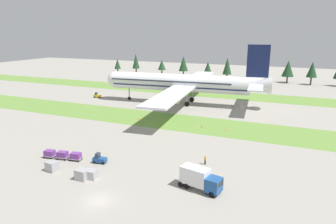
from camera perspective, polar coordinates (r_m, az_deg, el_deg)
The scene contains 18 objects.
ground_plane at distance 48.47m, azimuth -12.81°, elevation -15.87°, with size 400.00×400.00×0.00m, color gray.
grass_strip_near at distance 83.97m, azimuth 4.32°, elevation -2.17°, with size 320.00×15.57×0.01m, color olive.
grass_strip_far at distance 124.47m, azimuth 10.70°, elevation 3.21°, with size 320.00×15.57×0.01m, color olive.
airliner at distance 105.61m, azimuth 2.92°, elevation 5.47°, with size 57.82×71.30×20.59m.
baggage_tug at distance 60.52m, azimuth -12.71°, elevation -8.56°, with size 2.78×1.70×1.97m.
cargo_dolly_lead at distance 62.77m, azimuth -16.87°, elevation -7.88°, with size 2.41×1.83×1.55m.
cargo_dolly_second at distance 64.23m, azimuth -19.13°, elevation -7.54°, with size 2.41×1.83×1.55m.
cargo_dolly_third at distance 65.79m, azimuth -21.28°, elevation -7.21°, with size 2.41×1.83×1.55m.
catering_truck at distance 49.59m, azimuth 6.00°, elevation -12.24°, with size 7.29×3.74×3.58m.
pushback_tractor at distance 119.85m, azimuth -13.13°, elevation 3.03°, with size 2.71×1.54×1.97m.
ground_crew_marshaller at distance 58.84m, azimuth 6.97°, elevation -8.85°, with size 0.42×0.43×1.74m.
uld_container_0 at distance 59.74m, azimuth -20.91°, elevation -9.46°, with size 2.00×1.60×1.76m, color #A3A3A8.
uld_container_1 at distance 54.90m, azimuth -14.26°, elevation -11.22°, with size 2.00×1.60×1.54m, color #A3A3A8.
uld_container_2 at distance 54.88m, azimuth -15.83°, elevation -11.20°, with size 2.00×1.60×1.80m, color #A3A3A8.
taxiway_marker_0 at distance 87.37m, azimuth -5.53°, elevation -1.32°, with size 0.44×0.44×0.58m, color orange.
taxiway_marker_1 at distance 80.55m, azimuth 6.34°, elevation -2.72°, with size 0.44×0.44×0.65m, color orange.
taxiway_marker_2 at distance 79.12m, azimuth 10.82°, elevation -3.29°, with size 0.44×0.44×0.46m, color orange.
distant_tree_line at distance 159.15m, azimuth 16.47°, elevation 7.97°, with size 147.92×10.81×12.76m.
Camera 1 is at (25.28, -33.38, 24.42)m, focal length 32.57 mm.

